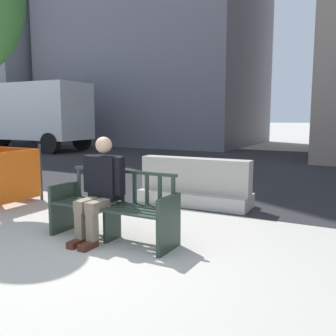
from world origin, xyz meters
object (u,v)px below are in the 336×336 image
object	(u,v)px
street_bench	(113,209)
jersey_barrier_centre	(195,186)
seated_person	(101,186)
delivery_truck	(25,114)

from	to	relation	value
street_bench	jersey_barrier_centre	distance (m)	2.26
jersey_barrier_centre	seated_person	bearing A→B (deg)	-96.73
seated_person	jersey_barrier_centre	size ratio (longest dim) A/B	0.65
seated_person	jersey_barrier_centre	xyz separation A→B (m)	(0.27, 2.31, -0.35)
seated_person	jersey_barrier_centre	bearing A→B (deg)	83.27
street_bench	jersey_barrier_centre	size ratio (longest dim) A/B	0.84
jersey_barrier_centre	street_bench	bearing A→B (deg)	-93.17
seated_person	jersey_barrier_centre	world-z (taller)	seated_person
street_bench	delivery_truck	world-z (taller)	delivery_truck
street_bench	seated_person	size ratio (longest dim) A/B	1.29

